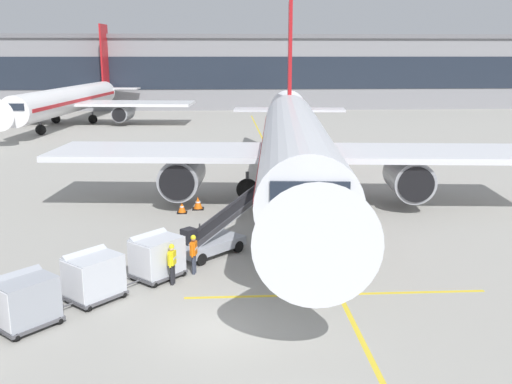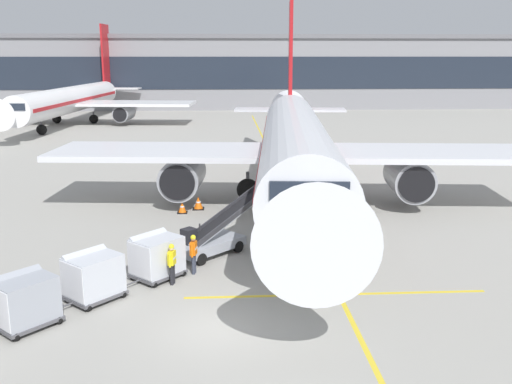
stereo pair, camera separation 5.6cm
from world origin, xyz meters
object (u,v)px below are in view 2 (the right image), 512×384
at_px(distant_airplane, 72,100).
at_px(baggage_cart_lead, 156,255).
at_px(safety_cone_engine_keepout, 198,203).
at_px(baggage_cart_second, 93,275).
at_px(ground_crew_by_loader, 194,251).
at_px(parked_airplane, 295,145).
at_px(ground_crew_by_carts, 172,261).
at_px(safety_cone_wingtip, 182,208).
at_px(baggage_cart_third, 24,300).
at_px(belt_loader, 213,237).

bearing_deg(distant_airplane, baggage_cart_lead, -72.71).
relative_size(baggage_cart_lead, safety_cone_engine_keepout, 3.27).
relative_size(baggage_cart_lead, baggage_cart_second, 1.00).
height_order(baggage_cart_lead, ground_crew_by_loader, baggage_cart_lead).
relative_size(parked_airplane, safety_cone_engine_keepout, 51.90).
distance_m(ground_crew_by_carts, safety_cone_wingtip, 11.02).
bearing_deg(ground_crew_by_carts, baggage_cart_third, -143.69).
xyz_separation_m(ground_crew_by_loader, safety_cone_engine_keepout, (-0.25, 10.67, -0.62)).
distance_m(baggage_cart_second, ground_crew_by_loader, 4.49).
height_order(belt_loader, safety_cone_wingtip, belt_loader).
bearing_deg(ground_crew_by_carts, ground_crew_by_loader, 54.26).
distance_m(parked_airplane, baggage_cart_third, 20.00).
bearing_deg(ground_crew_by_loader, belt_loader, 72.65).
height_order(parked_airplane, safety_cone_engine_keepout, parked_airplane).
height_order(parked_airplane, baggage_cart_second, parked_airplane).
height_order(baggage_cart_lead, distant_airplane, distant_airplane).
bearing_deg(belt_loader, safety_cone_engine_keepout, 97.36).
distance_m(ground_crew_by_loader, safety_cone_wingtip, 9.94).
xyz_separation_m(baggage_cart_lead, safety_cone_engine_keepout, (1.30, 11.07, -0.62)).
relative_size(baggage_cart_second, distant_airplane, 0.06).
bearing_deg(safety_cone_engine_keepout, ground_crew_by_loader, -88.66).
height_order(baggage_cart_second, distant_airplane, distant_airplane).
xyz_separation_m(safety_cone_engine_keepout, distant_airplane, (-18.84, 45.31, 2.90)).
relative_size(parked_airplane, baggage_cart_lead, 15.88).
bearing_deg(baggage_cart_second, distant_airplane, 104.72).
height_order(baggage_cart_lead, safety_cone_engine_keepout, baggage_cart_lead).
relative_size(belt_loader, baggage_cart_third, 1.87).
bearing_deg(safety_cone_engine_keepout, safety_cone_wingtip, -138.53).
bearing_deg(parked_airplane, ground_crew_by_loader, -116.62).
xyz_separation_m(belt_loader, ground_crew_by_carts, (-1.62, -3.70, 0.17)).
height_order(parked_airplane, distant_airplane, distant_airplane).
relative_size(baggage_cart_third, distant_airplane, 0.06).
distance_m(baggage_cart_lead, baggage_cart_second, 3.03).
relative_size(belt_loader, baggage_cart_lead, 1.87).
bearing_deg(baggage_cart_third, baggage_cart_lead, 46.40).
relative_size(ground_crew_by_carts, safety_cone_engine_keepout, 2.23).
xyz_separation_m(baggage_cart_second, distant_airplane, (-15.36, 58.48, 2.28)).
bearing_deg(safety_cone_engine_keepout, belt_loader, -82.64).
distance_m(baggage_cart_second, safety_cone_wingtip, 12.63).
xyz_separation_m(parked_airplane, belt_loader, (-4.99, -8.99, -2.97)).
relative_size(parked_airplane, safety_cone_wingtip, 59.90).
distance_m(baggage_cart_lead, safety_cone_wingtip, 10.28).
bearing_deg(safety_cone_engine_keepout, baggage_cart_lead, -96.70).
xyz_separation_m(baggage_cart_lead, distant_airplane, (-17.54, 56.38, 2.28)).
xyz_separation_m(ground_crew_by_carts, distant_airplane, (-18.27, 57.12, 2.28)).
height_order(parked_airplane, belt_loader, parked_airplane).
relative_size(ground_crew_by_carts, distant_airplane, 0.04).
distance_m(parked_airplane, ground_crew_by_carts, 14.58).
relative_size(baggage_cart_lead, ground_crew_by_carts, 1.46).
bearing_deg(safety_cone_wingtip, belt_loader, -74.87).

